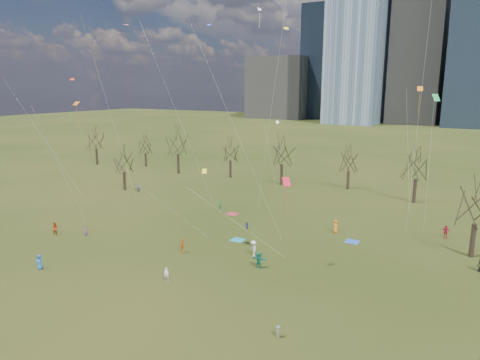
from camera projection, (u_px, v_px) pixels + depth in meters
The scene contains 20 objects.
ground at pixel (183, 266), 44.67m from camera, with size 500.00×500.00×0.00m, color black.
downtown_skyline at pixel (432, 45), 215.88m from camera, with size 212.50×78.00×118.00m.
bare_tree_row at pixel (311, 158), 74.92m from camera, with size 113.04×29.80×9.50m.
blanket_teal at pixel (238, 240), 52.41m from camera, with size 1.60×1.50×0.03m, color teal.
blanket_navy at pixel (352, 242), 51.82m from camera, with size 1.60×1.50×0.03m, color blue.
blanket_crimson at pixel (232, 214), 63.14m from camera, with size 1.60×1.50×0.03m, color #B02335.
person_0 at pixel (39, 262), 43.82m from camera, with size 0.78×0.51×1.59m, color #2765AC.
person_1 at pixel (166, 275), 41.05m from camera, with size 0.51×0.34×1.41m, color silver.
person_2 at pixel (55, 229), 53.92m from camera, with size 0.84×0.66×1.73m, color #BA451A.
person_3 at pixel (278, 332), 31.88m from camera, with size 0.63×0.36×0.98m, color slate.
person_4 at pixel (182, 246), 48.16m from camera, with size 0.97×0.41×1.66m, color orange.
person_5 at pixel (259, 260), 44.10m from camera, with size 1.67×0.53×1.80m, color #1C7E65.
person_7 at pixel (86, 232), 53.33m from camera, with size 0.51×0.34×1.40m, color #944A94.
person_8 at pixel (247, 226), 56.30m from camera, with size 0.48×0.37×0.98m, color #2527A1.
person_9 at pixel (253, 248), 47.28m from camera, with size 1.16×0.67×1.79m, color silver.
person_10 at pixel (446, 232), 52.78m from camera, with size 1.01×0.42×1.73m, color #B3192D.
person_11 at pixel (138, 188), 75.77m from camera, with size 1.51×0.48×1.62m, color slate.
person_12 at pixel (336, 226), 54.91m from camera, with size 0.84×0.55×1.71m, color orange.
person_13 at pixel (220, 205), 65.38m from camera, with size 0.56×0.37×1.54m, color #1B793D.
kites_airborne at pixel (248, 125), 52.25m from camera, with size 55.17×37.66×34.03m.
Camera 1 is at (26.04, -33.15, 18.32)m, focal length 32.00 mm.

